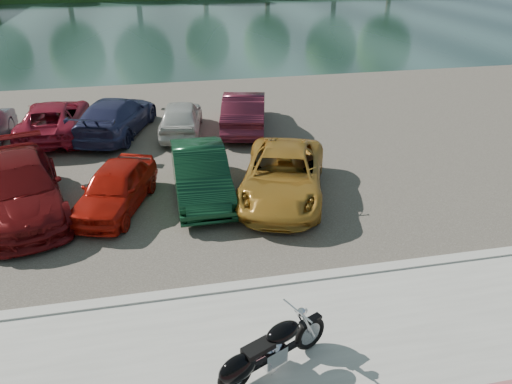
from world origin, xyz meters
The scene contains 13 objects.
ground centered at (0.00, 0.00, 0.00)m, with size 200.00×200.00×0.00m, color #595447.
kerb centered at (0.00, 2.00, 0.07)m, with size 60.00×0.30×0.14m, color #A2A199.
parking_lot centered at (0.00, 11.00, 0.02)m, with size 60.00×18.00×0.04m, color #413D34.
river centered at (0.00, 40.00, 0.00)m, with size 120.00×40.00×0.00m, color #1B312D.
motorcycle centered at (-0.62, -0.49, 0.56)m, with size 2.19×1.19×1.05m.
car_3 centered at (-5.88, 6.60, 0.80)m, with size 2.12×5.21×1.51m, color #630E0F.
car_4 centered at (-3.35, 6.32, 0.68)m, with size 1.50×3.74×1.27m, color #B3160B.
car_5 centered at (-0.94, 6.62, 0.76)m, with size 1.52×4.36×1.44m, color #0D311C.
car_6 centered at (1.40, 6.06, 0.73)m, with size 2.29×4.96×1.38m, color #B8822A.
car_10 centered at (-5.90, 12.80, 0.72)m, with size 2.24×4.87×1.35m, color maroon.
car_11 centered at (-3.58, 12.49, 0.76)m, with size 2.01×4.93×1.43m, color navy.
car_12 centered at (-1.13, 12.07, 0.70)m, with size 1.56×3.87×1.32m, color beige.
car_13 centered at (1.38, 12.09, 0.80)m, with size 1.60×4.59×1.51m, color #521625.
Camera 1 is at (-2.03, -6.65, 6.87)m, focal length 35.00 mm.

